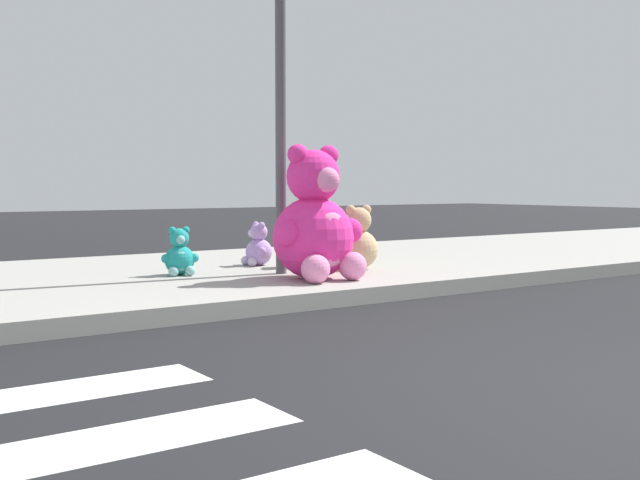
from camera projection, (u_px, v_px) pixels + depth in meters
ground_plane at (575, 399)px, 3.83m from camera, size 60.00×60.00×0.00m
sidewalk at (161, 280)px, 8.09m from camera, size 28.00×4.40×0.15m
sign_pole at (281, 110)px, 7.87m from camera, size 0.56×0.11×3.20m
plush_pink_large at (316, 225)px, 7.49m from camera, size 1.02×0.89×1.32m
plush_yellow at (315, 241)px, 8.71m from camera, size 0.52×0.52×0.72m
plush_teal at (180, 256)px, 7.83m from camera, size 0.38×0.35×0.50m
plush_lavender at (258, 248)px, 8.79m from camera, size 0.34×0.39×0.50m
plush_tan at (358, 243)px, 8.41m from camera, size 0.54×0.49×0.71m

